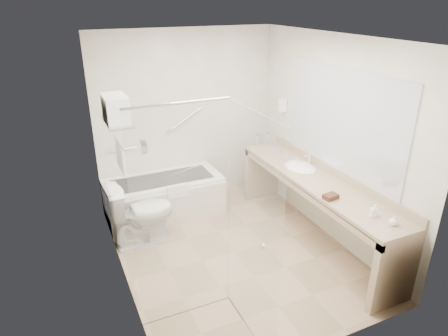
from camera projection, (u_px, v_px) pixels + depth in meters
name	position (u px, v px, depth m)	size (l,w,h in m)	color
floor	(234.00, 252.00, 4.87)	(3.20, 3.20, 0.00)	tan
ceiling	(237.00, 38.00, 3.87)	(2.60, 3.20, 0.10)	silver
wall_back	(187.00, 119.00, 5.71)	(2.60, 0.10, 2.50)	silver
wall_front	(327.00, 228.00, 3.03)	(2.60, 0.10, 2.50)	silver
wall_left	(115.00, 178.00, 3.88)	(0.10, 3.20, 2.50)	silver
wall_right	(331.00, 141.00, 4.86)	(0.10, 3.20, 2.50)	silver
bathtub	(164.00, 197.00, 5.61)	(1.60, 0.73, 0.59)	white
grab_bar_short	(123.00, 149.00, 5.43)	(0.03, 0.03, 0.40)	silver
grab_bar_long	(184.00, 120.00, 5.66)	(0.03, 0.03, 0.60)	silver
shower_enclosure	(216.00, 225.00, 3.43)	(0.96, 0.91, 2.11)	silver
towel_shelf	(116.00, 117.00, 4.02)	(0.24, 0.55, 0.81)	silver
vanity_counter	(315.00, 195.00, 4.87)	(0.55, 2.70, 0.95)	tan
sink	(300.00, 169.00, 5.15)	(0.40, 0.52, 0.14)	white
faucet	(310.00, 159.00, 5.16)	(0.03, 0.03, 0.14)	silver
mirror	(341.00, 120.00, 4.61)	(0.02, 2.00, 1.20)	#B8BEC5
hairdryer_unit	(283.00, 105.00, 5.64)	(0.08, 0.10, 0.18)	white
toilet	(141.00, 213.00, 4.93)	(0.46, 0.82, 0.80)	white
amenity_basket	(331.00, 197.00, 4.32)	(0.16, 0.11, 0.05)	#4C2B1B
soap_bottle_a	(373.00, 214.00, 3.97)	(0.06, 0.13, 0.06)	white
soap_bottle_b	(393.00, 222.00, 3.82)	(0.08, 0.10, 0.08)	white
water_bottle_left	(257.00, 141.00, 5.75)	(0.07, 0.07, 0.21)	silver
water_bottle_mid	(274.00, 151.00, 5.37)	(0.07, 0.07, 0.22)	silver
water_bottle_right	(268.00, 140.00, 5.81)	(0.06, 0.06, 0.21)	silver
drinking_glass_near	(285.00, 157.00, 5.31)	(0.07, 0.07, 0.08)	silver
drinking_glass_far	(296.00, 162.00, 5.17)	(0.08, 0.08, 0.10)	silver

